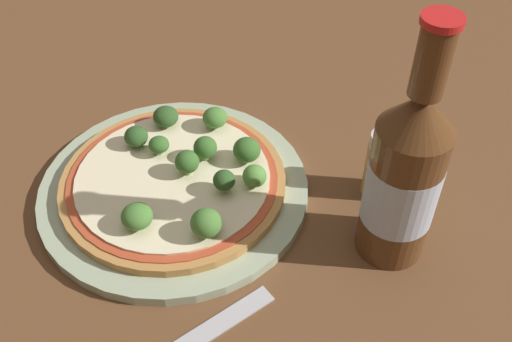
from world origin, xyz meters
name	(u,v)px	position (x,y,z in m)	size (l,w,h in m)	color
ground_plane	(197,194)	(0.00, 0.00, 0.00)	(3.00, 3.00, 0.00)	brown
plate	(174,189)	(-0.01, -0.02, 0.01)	(0.29, 0.29, 0.01)	#A3B293
pizza	(173,181)	(-0.01, -0.02, 0.02)	(0.24, 0.24, 0.01)	#B77F42
broccoli_floret_0	(249,152)	(0.00, 0.06, 0.04)	(0.03, 0.03, 0.03)	#89A866
broccoli_floret_1	(206,223)	(0.08, -0.02, 0.04)	(0.03, 0.03, 0.03)	#89A866
broccoli_floret_2	(170,116)	(-0.09, 0.00, 0.04)	(0.03, 0.03, 0.02)	#89A866
broccoli_floret_3	(187,162)	(-0.01, -0.01, 0.04)	(0.03, 0.03, 0.03)	#89A866
broccoli_floret_4	(159,145)	(-0.05, -0.02, 0.04)	(0.02, 0.02, 0.02)	#89A866
broccoli_floret_5	(255,176)	(0.04, 0.05, 0.04)	(0.02, 0.02, 0.02)	#89A866
broccoli_floret_6	(136,137)	(-0.07, -0.04, 0.04)	(0.03, 0.03, 0.02)	#89A866
broccoli_floret_7	(205,148)	(-0.02, 0.02, 0.04)	(0.03, 0.03, 0.03)	#89A866
broccoli_floret_8	(137,216)	(0.04, -0.07, 0.04)	(0.03, 0.03, 0.03)	#89A866
broccoli_floret_9	(215,118)	(-0.07, 0.05, 0.04)	(0.03, 0.03, 0.03)	#89A866
broccoli_floret_10	(224,181)	(0.03, 0.02, 0.04)	(0.02, 0.02, 0.03)	#89A866
beer_bottle	(404,177)	(0.14, 0.15, 0.09)	(0.07, 0.07, 0.25)	#563319
pepper_shaker	(381,165)	(0.08, 0.18, 0.04)	(0.03, 0.03, 0.08)	tan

